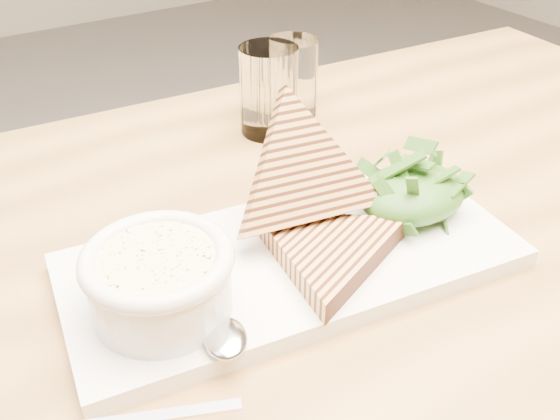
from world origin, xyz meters
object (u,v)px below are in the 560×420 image
platter (292,260)px  glass_near (292,78)px  glass_far (269,91)px  table_top (363,250)px  soup_bowl (161,288)px

platter → glass_near: glass_near is taller
glass_near → glass_far: glass_far is taller
glass_near → glass_far: 0.06m
platter → glass_far: 0.27m
table_top → glass_far: (0.04, 0.23, 0.07)m
platter → glass_far: (0.12, 0.23, 0.04)m
table_top → platter: (-0.09, -0.01, 0.03)m
table_top → glass_near: bearing=71.1°
soup_bowl → glass_far: glass_far is taller
soup_bowl → glass_near: size_ratio=1.10×
platter → soup_bowl: (-0.12, -0.00, 0.03)m
table_top → soup_bowl: bearing=-177.3°
glass_near → table_top: bearing=-108.9°
table_top → glass_near: size_ratio=11.80×
soup_bowl → glass_near: glass_near is taller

